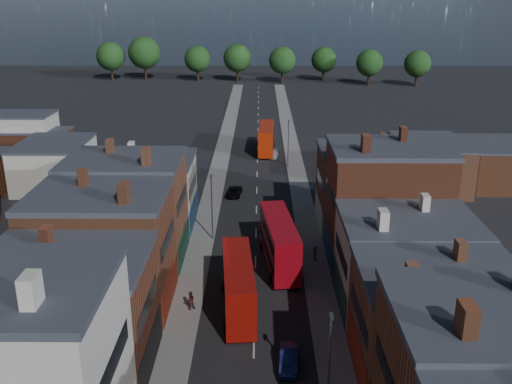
{
  "coord_description": "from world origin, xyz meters",
  "views": [
    {
      "loc": [
        0.48,
        -32.64,
        28.17
      ],
      "look_at": [
        0.0,
        31.72,
        5.48
      ],
      "focal_mm": 40.0,
      "sensor_mm": 36.0,
      "label": 1
    }
  ],
  "objects_px": {
    "ped_3": "(315,253)",
    "bus_0": "(238,285)",
    "car_2": "(234,192)",
    "car_3": "(274,154)",
    "car_1": "(289,359)",
    "bus_1": "(279,241)",
    "ped_1": "(190,300)",
    "bus_2": "(266,138)"
  },
  "relations": [
    {
      "from": "ped_3",
      "to": "car_2",
      "type": "bearing_deg",
      "value": 21.76
    },
    {
      "from": "car_1",
      "to": "car_2",
      "type": "relative_size",
      "value": 0.96
    },
    {
      "from": "bus_1",
      "to": "car_3",
      "type": "distance_m",
      "value": 42.71
    },
    {
      "from": "car_2",
      "to": "bus_2",
      "type": "bearing_deg",
      "value": 84.37
    },
    {
      "from": "car_1",
      "to": "bus_1",
      "type": "bearing_deg",
      "value": 94.33
    },
    {
      "from": "bus_2",
      "to": "ped_1",
      "type": "relative_size",
      "value": 6.49
    },
    {
      "from": "bus_1",
      "to": "car_3",
      "type": "relative_size",
      "value": 3.22
    },
    {
      "from": "bus_1",
      "to": "car_3",
      "type": "bearing_deg",
      "value": 82.72
    },
    {
      "from": "car_1",
      "to": "ped_3",
      "type": "distance_m",
      "value": 19.08
    },
    {
      "from": "ped_1",
      "to": "bus_0",
      "type": "bearing_deg",
      "value": 161.13
    },
    {
      "from": "bus_0",
      "to": "car_2",
      "type": "height_order",
      "value": "bus_0"
    },
    {
      "from": "ped_3",
      "to": "bus_2",
      "type": "bearing_deg",
      "value": 3.13
    },
    {
      "from": "bus_0",
      "to": "car_3",
      "type": "height_order",
      "value": "bus_0"
    },
    {
      "from": "bus_0",
      "to": "car_3",
      "type": "xyz_separation_m",
      "value": [
        4.4,
        52.11,
        -2.12
      ]
    },
    {
      "from": "car_2",
      "to": "bus_0",
      "type": "bearing_deg",
      "value": -80.77
    },
    {
      "from": "bus_1",
      "to": "car_3",
      "type": "xyz_separation_m",
      "value": [
        0.34,
        42.65,
        -2.27
      ]
    },
    {
      "from": "car_3",
      "to": "ped_3",
      "type": "bearing_deg",
      "value": -77.22
    },
    {
      "from": "bus_1",
      "to": "car_2",
      "type": "height_order",
      "value": "bus_1"
    },
    {
      "from": "car_2",
      "to": "car_3",
      "type": "bearing_deg",
      "value": 79.03
    },
    {
      "from": "car_3",
      "to": "ped_3",
      "type": "relative_size",
      "value": 2.29
    },
    {
      "from": "ped_1",
      "to": "ped_3",
      "type": "distance_m",
      "value": 16.23
    },
    {
      "from": "bus_1",
      "to": "car_1",
      "type": "relative_size",
      "value": 2.99
    },
    {
      "from": "bus_2",
      "to": "ped_1",
      "type": "distance_m",
      "value": 56.24
    },
    {
      "from": "ped_3",
      "to": "ped_1",
      "type": "bearing_deg",
      "value": 126.39
    },
    {
      "from": "car_1",
      "to": "ped_3",
      "type": "height_order",
      "value": "ped_3"
    },
    {
      "from": "car_1",
      "to": "ped_3",
      "type": "relative_size",
      "value": 2.47
    },
    {
      "from": "bus_1",
      "to": "bus_2",
      "type": "relative_size",
      "value": 1.07
    },
    {
      "from": "car_1",
      "to": "car_2",
      "type": "height_order",
      "value": "car_1"
    },
    {
      "from": "ped_1",
      "to": "bus_2",
      "type": "bearing_deg",
      "value": -115.95
    },
    {
      "from": "bus_0",
      "to": "bus_1",
      "type": "height_order",
      "value": "bus_1"
    },
    {
      "from": "car_2",
      "to": "ped_1",
      "type": "bearing_deg",
      "value": -88.89
    },
    {
      "from": "car_3",
      "to": "bus_0",
      "type": "bearing_deg",
      "value": -87.03
    },
    {
      "from": "bus_2",
      "to": "car_3",
      "type": "relative_size",
      "value": 3.02
    },
    {
      "from": "ped_1",
      "to": "bus_1",
      "type": "bearing_deg",
      "value": -150.44
    },
    {
      "from": "bus_0",
      "to": "bus_2",
      "type": "xyz_separation_m",
      "value": [
        3.11,
        55.75,
        0.0
      ]
    },
    {
      "from": "car_1",
      "to": "ped_1",
      "type": "bearing_deg",
      "value": 139.89
    },
    {
      "from": "bus_0",
      "to": "ped_1",
      "type": "xyz_separation_m",
      "value": [
        -4.49,
        0.05,
        -1.66
      ]
    },
    {
      "from": "bus_0",
      "to": "ped_3",
      "type": "distance_m",
      "value": 13.23
    },
    {
      "from": "car_1",
      "to": "ped_1",
      "type": "xyz_separation_m",
      "value": [
        -8.78,
        8.39,
        0.33
      ]
    },
    {
      "from": "ped_3",
      "to": "bus_0",
      "type": "bearing_deg",
      "value": 139.13
    },
    {
      "from": "car_2",
      "to": "car_3",
      "type": "height_order",
      "value": "car_2"
    },
    {
      "from": "car_3",
      "to": "ped_1",
      "type": "relative_size",
      "value": 2.15
    }
  ]
}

